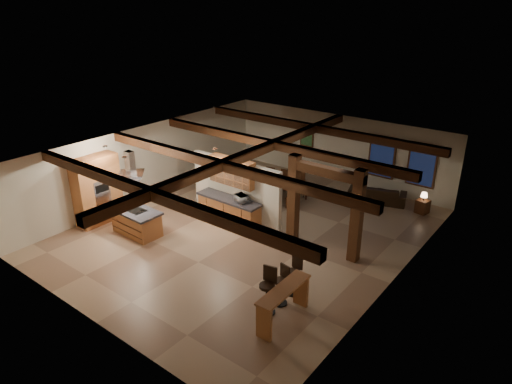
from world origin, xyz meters
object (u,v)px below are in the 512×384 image
at_px(bar_counter, 284,299).
at_px(kitchen_island, 137,222).
at_px(dining_table, 281,191).
at_px(sofa, 377,194).

bearing_deg(bar_counter, kitchen_island, 173.54).
bearing_deg(dining_table, sofa, 30.40).
bearing_deg(sofa, kitchen_island, 37.75).
bearing_deg(kitchen_island, sofa, 54.68).
bearing_deg(sofa, dining_table, 16.91).
bearing_deg(kitchen_island, bar_counter, -6.46).
distance_m(dining_table, bar_counter, 7.43).
relative_size(dining_table, sofa, 0.88).
bearing_deg(sofa, bar_counter, 81.39).
xyz_separation_m(dining_table, bar_counter, (4.28, -6.07, 0.30)).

